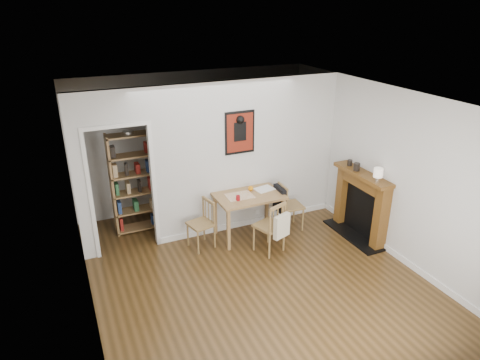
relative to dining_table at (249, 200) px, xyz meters
name	(u,v)px	position (x,y,z in m)	size (l,w,h in m)	color
ground	(252,272)	(-0.42, -1.00, -0.67)	(5.20, 5.20, 0.00)	#503519
room_shell	(223,161)	(-0.32, 0.34, 0.63)	(5.20, 5.20, 5.20)	beige
dining_table	(249,200)	(0.00, 0.00, 0.00)	(1.12, 0.71, 0.76)	#9C8148
chair_left	(201,224)	(-0.87, -0.02, -0.26)	(0.49, 0.49, 0.82)	olive
chair_right	(290,206)	(0.75, -0.06, -0.23)	(0.51, 0.45, 0.86)	olive
chair_front	(270,226)	(0.09, -0.59, -0.22)	(0.56, 0.60, 0.88)	olive
bookshelf	(133,183)	(-1.70, 1.00, 0.20)	(0.75, 0.30, 1.77)	#9C8148
fireplace	(362,202)	(1.74, -0.75, -0.05)	(0.45, 1.25, 1.16)	brown
red_glass	(238,198)	(-0.25, -0.12, 0.13)	(0.07, 0.07, 0.09)	maroon
orange_fruit	(251,188)	(0.10, 0.14, 0.14)	(0.09, 0.09, 0.09)	orange
placemat	(240,196)	(-0.16, 0.02, 0.09)	(0.44, 0.33, 0.00)	beige
notebook	(264,189)	(0.33, 0.10, 0.10)	(0.32, 0.23, 0.02)	white
mantel_lamp	(378,173)	(1.65, -1.14, 0.63)	(0.14, 0.14, 0.22)	silver
ceramic_jar_a	(357,167)	(1.65, -0.63, 0.55)	(0.11, 0.11, 0.13)	black
ceramic_jar_b	(350,163)	(1.69, -0.40, 0.54)	(0.08, 0.08, 0.10)	black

